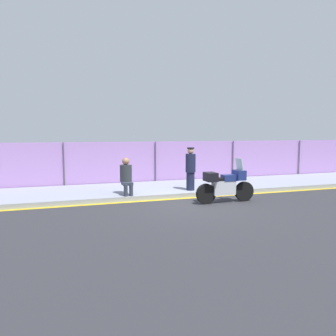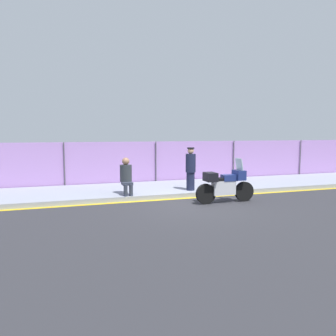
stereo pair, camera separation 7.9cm
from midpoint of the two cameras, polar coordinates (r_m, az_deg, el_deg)
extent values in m
plane|color=#2D2D33|center=(11.17, 4.11, -6.34)|extent=(120.00, 120.00, 0.00)
cube|color=#8E93A3|center=(13.74, -0.38, -3.60)|extent=(30.16, 3.34, 0.17)
cube|color=gold|center=(12.12, 2.21, -5.33)|extent=(30.16, 0.18, 0.01)
cube|color=#AD7FC6|center=(15.29, -2.43, 0.86)|extent=(28.65, 0.08, 2.01)
cylinder|color=#4C4C51|center=(14.60, -17.82, 0.32)|extent=(0.05, 0.05, 2.01)
cylinder|color=#4C4C51|center=(15.19, -2.33, 0.83)|extent=(0.05, 0.05, 2.01)
cylinder|color=#4C4C51|center=(16.77, 11.12, 1.22)|extent=(0.05, 0.05, 2.01)
cylinder|color=#4C4C51|center=(19.10, 21.78, 1.49)|extent=(0.05, 0.05, 2.01)
cylinder|color=black|center=(11.92, 12.94, -3.99)|extent=(0.70, 0.14, 0.70)
cylinder|color=black|center=(11.22, 6.43, -4.50)|extent=(0.70, 0.14, 0.70)
cube|color=silver|center=(11.49, 9.47, -3.39)|extent=(0.82, 0.28, 0.50)
cube|color=navy|center=(11.54, 10.42, -1.67)|extent=(0.52, 0.31, 0.22)
cube|color=black|center=(11.40, 9.10, -1.94)|extent=(0.60, 0.28, 0.10)
cube|color=navy|center=(11.72, 12.08, -1.19)|extent=(0.32, 0.48, 0.34)
cube|color=silver|center=(11.68, 12.12, 0.66)|extent=(0.11, 0.42, 0.42)
cube|color=black|center=(11.20, 7.23, -1.54)|extent=(0.36, 0.51, 0.30)
cylinder|color=#191E38|center=(12.84, 3.75, -2.30)|extent=(0.32, 0.32, 0.71)
cylinder|color=#191E38|center=(12.76, 3.77, 0.87)|extent=(0.39, 0.39, 0.71)
sphere|color=tan|center=(12.72, 3.79, 3.01)|extent=(0.24, 0.24, 0.24)
cylinder|color=black|center=(12.72, 3.79, 3.47)|extent=(0.28, 0.28, 0.05)
cylinder|color=#2D3342|center=(11.70, -7.57, -3.88)|extent=(0.14, 0.14, 0.42)
cylinder|color=#2D3342|center=(11.74, -6.63, -3.84)|extent=(0.14, 0.14, 0.42)
cube|color=#2D3342|center=(11.89, -7.31, -2.68)|extent=(0.37, 0.42, 0.10)
cylinder|color=#2D3338|center=(12.05, -7.53, -0.89)|extent=(0.43, 0.43, 0.60)
sphere|color=#A37556|center=(12.00, -7.56, 1.18)|extent=(0.27, 0.27, 0.27)
camera|label=1|loc=(0.04, -90.18, -0.02)|focal=35.00mm
camera|label=2|loc=(0.04, 89.82, 0.02)|focal=35.00mm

